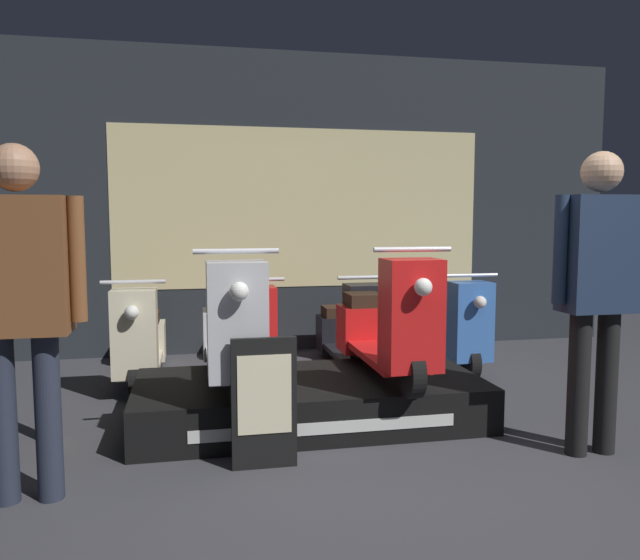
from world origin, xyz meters
TOP-DOWN VIEW (x-y plane):
  - ground_plane at (0.00, 0.00)m, footprint 30.00×30.00m
  - shop_wall_back at (0.00, 3.62)m, footprint 7.23×0.09m
  - display_platform at (-0.37, 1.16)m, footprint 2.42×1.12m
  - scooter_display_left at (-0.91, 1.09)m, footprint 0.50×1.57m
  - scooter_display_right at (0.17, 1.09)m, footprint 0.50×1.57m
  - scooter_backrow_0 at (-1.63, 2.53)m, footprint 0.50×1.57m
  - scooter_backrow_1 at (-0.67, 2.53)m, footprint 0.50×1.57m
  - scooter_backrow_2 at (0.29, 2.53)m, footprint 0.50×1.57m
  - scooter_backrow_3 at (1.24, 2.53)m, footprint 0.50×1.57m
  - person_left_browsing at (-2.01, 0.23)m, footprint 0.63×0.27m
  - person_right_browsing at (1.21, 0.23)m, footprint 0.59×0.24m
  - price_sign_board at (-0.78, 0.40)m, footprint 0.38×0.04m
  - street_bollard at (-2.09, 1.11)m, footprint 0.10×0.10m

SIDE VIEW (x-z plane):
  - ground_plane at x=0.00m, z-range 0.00..0.00m
  - display_platform at x=-0.37m, z-range 0.00..0.31m
  - scooter_backrow_0 at x=-1.63m, z-range -0.11..0.84m
  - scooter_backrow_1 at x=-0.67m, z-range -0.11..0.84m
  - scooter_backrow_2 at x=0.29m, z-range -0.11..0.84m
  - scooter_backrow_3 at x=1.24m, z-range -0.11..0.84m
  - price_sign_board at x=-0.78m, z-range 0.00..0.77m
  - street_bollard at x=-2.09m, z-range 0.00..0.81m
  - scooter_display_left at x=-0.91m, z-range 0.20..1.16m
  - scooter_display_right at x=0.17m, z-range 0.20..1.16m
  - person_left_browsing at x=-2.01m, z-range 0.19..2.00m
  - person_right_browsing at x=1.21m, z-range 0.18..2.02m
  - shop_wall_back at x=0.00m, z-range 0.00..3.20m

